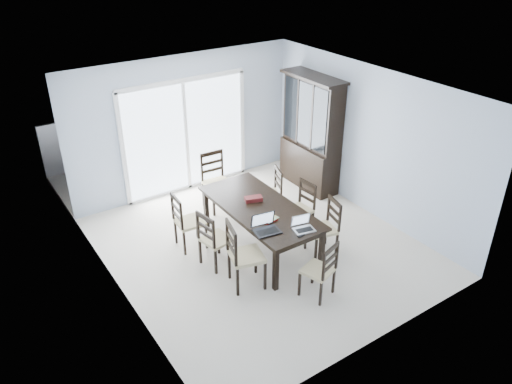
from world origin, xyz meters
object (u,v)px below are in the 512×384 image
(game_box, at_px, (253,199))
(chair_right_near, at_px, (328,221))
(china_hutch, at_px, (311,134))
(hot_tub, at_px, (140,157))
(laptop_silver, at_px, (304,227))
(cell_phone, at_px, (301,236))
(chair_left_far, at_px, (184,216))
(laptop_dark, at_px, (267,228))
(chair_right_far, at_px, (273,187))
(chair_left_mid, at_px, (212,234))
(chair_right_mid, at_px, (303,202))
(chair_left_near, at_px, (240,249))
(chair_end_far, at_px, (215,174))
(dining_table, at_px, (260,211))
(chair_end_near, at_px, (324,265))

(game_box, bearing_deg, chair_right_near, -48.73)
(china_hutch, bearing_deg, hot_tub, 141.19)
(laptop_silver, height_order, cell_phone, laptop_silver)
(laptop_silver, bearing_deg, game_box, 108.46)
(chair_left_far, bearing_deg, laptop_dark, 31.83)
(chair_right_near, relative_size, chair_right_far, 1.05)
(china_hutch, height_order, cell_phone, china_hutch)
(chair_right_near, relative_size, cell_phone, 9.66)
(chair_left_mid, relative_size, chair_right_far, 1.07)
(chair_right_far, distance_m, laptop_dark, 1.79)
(china_hutch, bearing_deg, chair_right_mid, -133.26)
(chair_left_near, relative_size, chair_end_far, 0.99)
(laptop_silver, bearing_deg, chair_right_far, 81.06)
(chair_left_mid, bearing_deg, chair_end_far, 138.33)
(chair_left_mid, height_order, hot_tub, chair_left_mid)
(laptop_dark, xyz_separation_m, laptop_silver, (0.46, -0.26, -0.01))
(dining_table, xyz_separation_m, game_box, (0.01, 0.20, 0.11))
(chair_left_mid, height_order, cell_phone, chair_left_mid)
(chair_right_near, height_order, chair_end_far, chair_end_far)
(chair_left_far, relative_size, chair_right_mid, 1.07)
(chair_right_mid, relative_size, game_box, 3.76)
(dining_table, relative_size, laptop_dark, 5.49)
(hot_tub, bearing_deg, chair_end_near, -82.52)
(chair_end_far, relative_size, laptop_dark, 3.00)
(chair_end_far, height_order, laptop_dark, chair_end_far)
(laptop_dark, bearing_deg, chair_right_far, 60.92)
(chair_right_mid, xyz_separation_m, hot_tub, (-1.48, 3.36, -0.09))
(chair_right_near, relative_size, laptop_silver, 3.20)
(game_box, bearing_deg, chair_left_near, -133.21)
(laptop_silver, relative_size, game_box, 1.21)
(chair_right_mid, bearing_deg, chair_end_near, 146.17)
(china_hutch, relative_size, chair_end_near, 2.17)
(cell_phone, xyz_separation_m, game_box, (0.00, 1.20, 0.03))
(game_box, bearing_deg, chair_right_mid, -12.50)
(dining_table, bearing_deg, laptop_dark, -116.60)
(chair_left_near, distance_m, laptop_silver, 0.97)
(china_hutch, height_order, chair_left_far, china_hutch)
(chair_right_mid, xyz_separation_m, laptop_dark, (-1.19, -0.67, 0.27))
(cell_phone, bearing_deg, laptop_dark, 129.12)
(chair_right_mid, distance_m, hot_tub, 3.67)
(chair_right_far, relative_size, chair_end_far, 0.84)
(laptop_silver, relative_size, hot_tub, 0.18)
(chair_end_far, bearing_deg, chair_left_near, 70.71)
(dining_table, distance_m, chair_right_far, 1.06)
(chair_right_far, distance_m, cell_phone, 1.90)
(chair_left_mid, xyz_separation_m, game_box, (0.89, 0.22, 0.21))
(chair_end_far, xyz_separation_m, hot_tub, (-0.70, 1.82, -0.18))
(dining_table, height_order, china_hutch, china_hutch)
(chair_left_near, distance_m, chair_right_far, 2.07)
(chair_end_near, distance_m, chair_end_far, 3.04)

